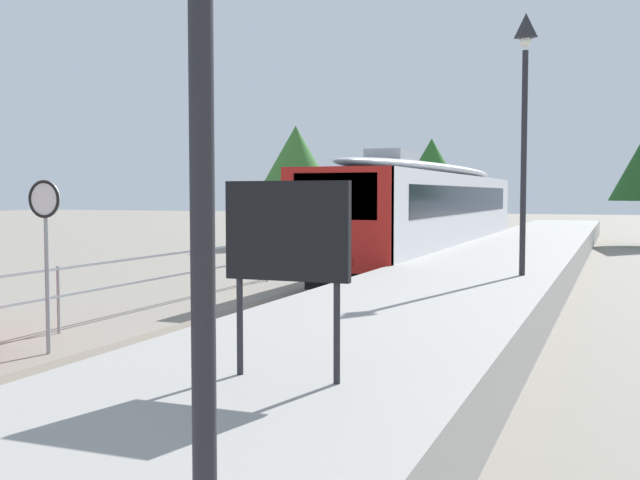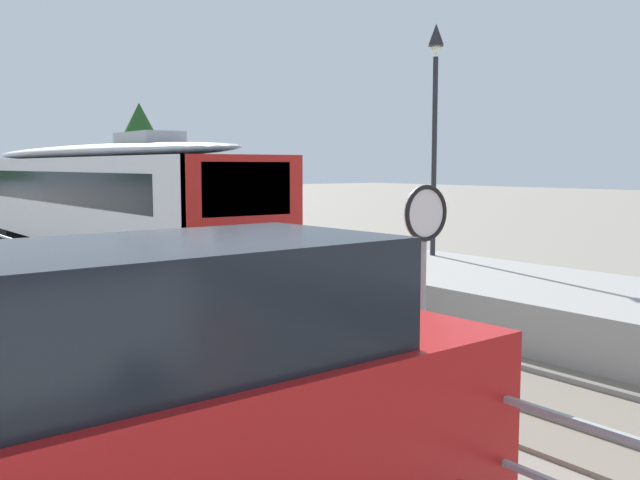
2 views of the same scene
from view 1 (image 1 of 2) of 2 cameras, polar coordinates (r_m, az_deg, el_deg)
name	(u,v)px [view 1 (image 1 of 2)]	position (r m, az deg, el deg)	size (l,w,h in m)	color
ground_plane	(290,279)	(23.46, -2.26, -2.88)	(160.00, 160.00, 0.00)	gray
track_rails	(384,282)	(22.43, 4.79, -3.09)	(3.20, 60.00, 0.14)	slate
commuter_train	(430,206)	(27.75, 8.14, 2.51)	(2.82, 19.84, 3.74)	silver
station_platform	(498,271)	(21.69, 13.06, -2.29)	(3.90, 60.00, 0.90)	#999691
platform_lamp_mid_platform	(525,94)	(16.47, 14.97, 10.45)	(0.34, 0.34, 5.35)	#232328
platform_notice_board	(287,238)	(6.91, -2.47, 0.16)	(1.20, 0.08, 1.80)	#232328
speed_limit_sign	(45,223)	(13.02, -19.75, 1.23)	(0.61, 0.10, 2.81)	#9EA0A5
carpark_fence	(58,285)	(15.00, -18.88, -3.15)	(0.06, 36.06, 1.25)	#9EA0A5
tree_behind_carpark	(432,170)	(49.07, 8.28, 5.19)	(4.49, 4.49, 6.08)	brown
tree_distant_left	(296,163)	(38.68, -1.81, 5.74)	(4.22, 4.22, 6.00)	brown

